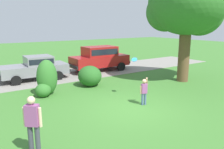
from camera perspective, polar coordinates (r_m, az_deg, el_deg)
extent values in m
plane|color=#3D752D|center=(9.99, 4.92, -8.64)|extent=(80.00, 80.00, 0.00)
cube|color=gray|center=(16.61, -12.49, -0.21)|extent=(28.00, 4.40, 0.02)
cylinder|color=brown|center=(15.07, 17.71, 4.98)|extent=(0.71, 0.71, 3.53)
ellipsoid|color=#33702B|center=(15.01, 18.56, 17.10)|extent=(4.73, 4.73, 4.02)
ellipsoid|color=#33702B|center=(16.02, 21.34, 14.45)|extent=(2.99, 2.99, 2.99)
ellipsoid|color=#33702B|center=(15.20, 13.36, 15.10)|extent=(2.45, 2.45, 2.45)
ellipsoid|color=#33702B|center=(12.16, -16.09, -0.68)|extent=(1.06, 0.98, 1.84)
ellipsoid|color=#33702B|center=(11.94, -16.98, -3.81)|extent=(0.78, 0.78, 0.70)
ellipsoid|color=#286023|center=(13.44, -5.63, -0.37)|extent=(1.38, 1.46, 1.22)
ellipsoid|color=#286023|center=(13.71, -4.59, -1.26)|extent=(0.74, 0.74, 0.67)
cube|color=gray|center=(15.75, -19.04, 1.19)|extent=(4.27, 2.01, 0.64)
cube|color=gray|center=(15.72, -18.08, 3.46)|extent=(1.74, 1.69, 0.56)
cube|color=black|center=(15.72, -18.08, 3.46)|extent=(1.61, 1.70, 0.34)
cylinder|color=black|center=(14.70, -23.03, -1.44)|extent=(0.61, 0.24, 0.60)
cylinder|color=black|center=(16.52, -24.08, -0.06)|extent=(0.61, 0.24, 0.60)
cylinder|color=black|center=(15.28, -13.38, -0.25)|extent=(0.61, 0.24, 0.60)
cylinder|color=black|center=(17.03, -15.41, 0.95)|extent=(0.61, 0.24, 0.60)
cube|color=black|center=(16.37, -11.70, 1.47)|extent=(0.19, 1.75, 0.20)
cube|color=maroon|center=(17.74, -3.12, 3.49)|extent=(4.54, 1.93, 0.80)
cube|color=maroon|center=(17.64, -3.15, 5.93)|extent=(2.51, 1.67, 0.72)
cube|color=black|center=(17.64, -3.15, 5.93)|extent=(2.31, 1.69, 0.43)
cylinder|color=black|center=(16.36, -5.69, 1.02)|extent=(0.68, 0.23, 0.68)
cylinder|color=black|center=(18.02, -8.45, 2.02)|extent=(0.68, 0.23, 0.68)
cylinder|color=black|center=(17.78, 2.31, 2.01)|extent=(0.68, 0.23, 0.68)
cylinder|color=black|center=(19.32, -0.91, 2.88)|extent=(0.68, 0.23, 0.68)
cube|color=black|center=(16.77, -9.91, 2.09)|extent=(0.16, 1.75, 0.20)
cube|color=black|center=(19.01, 2.88, 3.49)|extent=(0.16, 1.75, 0.20)
cylinder|color=#4C608C|center=(10.43, 7.68, -6.19)|extent=(0.10, 0.10, 0.55)
cylinder|color=#4C608C|center=(10.49, 8.37, -6.10)|extent=(0.10, 0.10, 0.55)
cube|color=#994C8C|center=(10.31, 8.11, -3.54)|extent=(0.29, 0.22, 0.44)
sphere|color=tan|center=(10.22, 8.17, -1.70)|extent=(0.20, 0.20, 0.20)
cylinder|color=tan|center=(10.34, 8.84, -1.67)|extent=(0.24, 0.21, 0.39)
cylinder|color=tan|center=(10.25, 7.30, -3.89)|extent=(0.07, 0.07, 0.36)
cylinder|color=#337FDB|center=(11.17, 5.67, 3.76)|extent=(0.30, 0.28, 0.22)
cylinder|color=#1EB7B2|center=(11.17, 5.67, 3.78)|extent=(0.17, 0.16, 0.13)
cylinder|color=#3F3F4C|center=(6.94, -19.79, -15.34)|extent=(0.14, 0.14, 0.90)
cylinder|color=#3F3F4C|center=(6.86, -18.23, -15.57)|extent=(0.14, 0.14, 0.90)
cube|color=#994C8C|center=(6.59, -19.49, -9.67)|extent=(0.42, 0.40, 0.60)
sphere|color=beige|center=(6.44, -19.77, -6.13)|extent=(0.22, 0.22, 0.22)
cylinder|color=beige|center=(6.70, -21.18, -9.89)|extent=(0.09, 0.09, 0.55)
cylinder|color=beige|center=(6.52, -17.68, -10.26)|extent=(0.09, 0.09, 0.55)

